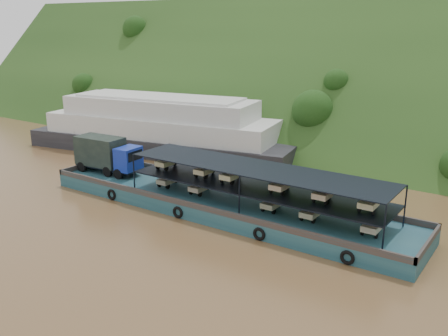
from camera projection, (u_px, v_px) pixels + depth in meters
The scene contains 4 objects.
ground at pixel (223, 215), 43.10m from camera, with size 160.00×160.00×0.00m, color brown.
hillside at pixel (365, 139), 71.59m from camera, with size 140.00×28.00×28.00m, color #1C3814.
cargo_barge at pixel (207, 195), 44.58m from camera, with size 35.00×7.18×4.84m.
passenger_ferry at pixel (161, 128), 63.71m from camera, with size 36.39×15.25×7.16m.
Camera 1 is at (22.82, -33.13, 16.01)m, focal length 40.00 mm.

